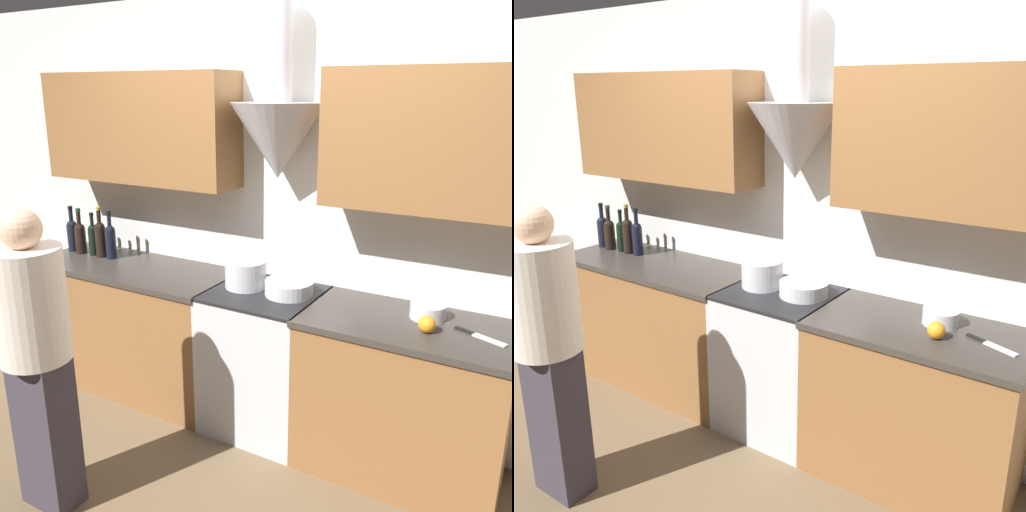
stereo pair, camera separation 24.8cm
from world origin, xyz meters
TOP-DOWN VIEW (x-y plane):
  - ground_plane at (0.00, 0.00)m, footprint 12.00×12.00m
  - wall_back at (-0.06, 0.58)m, footprint 8.40×0.54m
  - counter_left at (-1.03, 0.31)m, footprint 1.44×0.62m
  - counter_right at (0.85, 0.31)m, footprint 1.09×0.62m
  - stove_range at (0.00, 0.31)m, footprint 0.64×0.60m
  - wine_bottle_0 at (-1.66, 0.37)m, footprint 0.08×0.08m
  - wine_bottle_1 at (-1.56, 0.35)m, footprint 0.08×0.08m
  - wine_bottle_2 at (-1.44, 0.36)m, footprint 0.07×0.07m
  - wine_bottle_3 at (-1.36, 0.36)m, footprint 0.08×0.08m
  - wine_bottle_4 at (-1.27, 0.36)m, footprint 0.07×0.07m
  - stock_pot at (-0.14, 0.34)m, footprint 0.25×0.25m
  - mixing_bowl at (0.14, 0.35)m, footprint 0.28×0.28m
  - orange_fruit at (0.96, 0.22)m, footprint 0.08×0.08m
  - saucepan at (0.93, 0.40)m, footprint 0.18×0.18m
  - chefs_knife at (1.20, 0.30)m, footprint 0.26×0.13m
  - person_foreground_left at (-0.61, -0.82)m, footprint 0.34×0.34m

SIDE VIEW (x-z plane):
  - ground_plane at x=0.00m, z-range 0.00..0.00m
  - counter_left at x=-1.03m, z-range 0.00..0.89m
  - counter_right at x=0.85m, z-range 0.00..0.89m
  - stove_range at x=0.00m, z-range 0.00..0.90m
  - person_foreground_left at x=-0.61m, z-range 0.08..1.62m
  - chefs_knife at x=1.20m, z-range 0.89..0.90m
  - saucepan at x=0.93m, z-range 0.89..0.97m
  - orange_fruit at x=0.96m, z-range 0.89..0.98m
  - mixing_bowl at x=0.14m, z-range 0.89..0.98m
  - stock_pot at x=-0.14m, z-range 0.89..1.06m
  - wine_bottle_2 at x=-1.44m, z-range 0.86..1.18m
  - wine_bottle_1 at x=-1.56m, z-range 0.86..1.19m
  - wine_bottle_0 at x=-1.66m, z-range 0.86..1.19m
  - wine_bottle_4 at x=-1.27m, z-range 0.86..1.20m
  - wine_bottle_3 at x=-1.36m, z-range 0.86..1.22m
  - wall_back at x=-0.06m, z-range 0.17..2.77m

